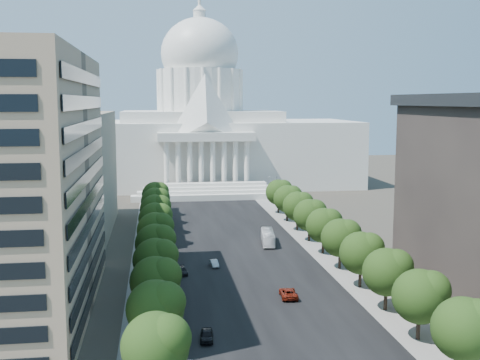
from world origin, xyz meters
name	(u,v)px	position (x,y,z in m)	size (l,w,h in m)	color
road_asphalt	(230,237)	(0.00, 90.00, 0.00)	(30.00, 260.00, 0.01)	black
sidewalk_left	(151,240)	(-19.00, 90.00, 0.00)	(8.00, 260.00, 0.02)	gray
sidewalk_right	(307,235)	(19.00, 90.00, 0.00)	(8.00, 260.00, 0.02)	gray
capitol	(201,134)	(0.00, 184.89, 20.01)	(120.00, 56.00, 73.00)	white
office_block_left_far	(31,174)	(-48.00, 100.00, 15.00)	(38.00, 52.00, 30.00)	gray
tree_l_a	(158,344)	(-17.66, 11.81, 6.45)	(7.79, 7.60, 9.97)	#33261C
tree_l_b	(158,307)	(-17.66, 23.81, 6.45)	(7.79, 7.60, 9.97)	#33261C
tree_l_c	(157,280)	(-17.66, 35.81, 6.45)	(7.79, 7.60, 9.97)	#33261C
tree_l_d	(157,259)	(-17.66, 47.81, 6.45)	(7.79, 7.60, 9.97)	#33261C
tree_l_e	(157,243)	(-17.66, 59.81, 6.45)	(7.79, 7.60, 9.97)	#33261C
tree_l_f	(157,229)	(-17.66, 71.81, 6.45)	(7.79, 7.60, 9.97)	#33261C
tree_l_g	(157,218)	(-17.66, 83.81, 6.45)	(7.79, 7.60, 9.97)	#33261C
tree_l_h	(156,209)	(-17.66, 95.81, 6.45)	(7.79, 7.60, 9.97)	#33261C
tree_l_i	(156,201)	(-17.66, 107.81, 6.45)	(7.79, 7.60, 9.97)	#33261C
tree_l_j	(156,194)	(-17.66, 119.81, 6.45)	(7.79, 7.60, 9.97)	#33261C
tree_r_a	(467,327)	(18.34, 11.81, 6.45)	(7.79, 7.60, 9.97)	#33261C
tree_r_b	(422,295)	(18.34, 23.81, 6.45)	(7.79, 7.60, 9.97)	#33261C
tree_r_c	(389,270)	(18.34, 35.81, 6.45)	(7.79, 7.60, 9.97)	#33261C
tree_r_d	(363,252)	(18.34, 47.81, 6.45)	(7.79, 7.60, 9.97)	#33261C
tree_r_e	(342,237)	(18.34, 59.81, 6.45)	(7.79, 7.60, 9.97)	#33261C
tree_r_f	(325,224)	(18.34, 71.81, 6.45)	(7.79, 7.60, 9.97)	#33261C
tree_r_g	(311,214)	(18.34, 83.81, 6.45)	(7.79, 7.60, 9.97)	#33261C
tree_r_h	(299,205)	(18.34, 95.81, 6.45)	(7.79, 7.60, 9.97)	#33261C
tree_r_i	(289,198)	(18.34, 107.81, 6.45)	(7.79, 7.60, 9.97)	#33261C
tree_r_j	(280,191)	(18.34, 119.81, 6.45)	(7.79, 7.60, 9.97)	#33261C
streetlight_b	(400,275)	(19.90, 35.00, 5.82)	(2.61, 0.44, 9.00)	gray
streetlight_c	(349,239)	(19.90, 60.00, 5.82)	(2.61, 0.44, 9.00)	gray
streetlight_d	(316,215)	(19.90, 85.00, 5.82)	(2.61, 0.44, 9.00)	gray
streetlight_e	(292,199)	(19.90, 110.00, 5.82)	(2.61, 0.44, 9.00)	gray
streetlight_f	(275,186)	(19.90, 135.00, 5.82)	(2.61, 0.44, 9.00)	gray
car_dark_a	(207,335)	(-11.06, 27.58, 0.76)	(1.79, 4.45, 1.52)	black
car_silver	(214,263)	(-6.44, 64.69, 0.65)	(1.39, 3.97, 1.31)	#A2A5A9
car_red	(288,293)	(4.08, 43.91, 0.80)	(2.65, 5.76, 1.60)	maroon
car_dark_b	(182,271)	(-13.02, 60.15, 0.64)	(1.81, 4.44, 1.29)	black
city_bus	(268,237)	(7.72, 82.02, 1.58)	(2.65, 11.34, 3.16)	white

